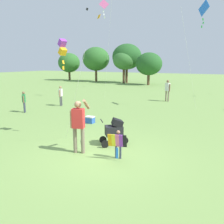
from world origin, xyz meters
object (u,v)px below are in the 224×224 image
object	(u,v)px
kite_adult_black	(63,48)
cooler_box	(90,120)
person_adult_flyer	(78,122)
person_red_shirt	(24,100)
kite_orange_delta	(104,10)
person_sitting_far	(168,89)
kite_green_novelty	(203,11)
child_with_butterfly_kite	(118,142)
stroller	(115,129)
person_kid_running	(61,94)

from	to	relation	value
kite_adult_black	cooler_box	world-z (taller)	kite_adult_black
cooler_box	person_adult_flyer	bearing A→B (deg)	-62.19
kite_adult_black	person_red_shirt	size ratio (longest dim) A/B	3.03
kite_orange_delta	person_sitting_far	world-z (taller)	kite_orange_delta
person_red_shirt	cooler_box	bearing A→B (deg)	-3.36
person_adult_flyer	person_red_shirt	world-z (taller)	person_adult_flyer
kite_green_novelty	child_with_butterfly_kite	bearing A→B (deg)	-95.70
stroller	kite_green_novelty	distance (m)	10.41
stroller	kite_orange_delta	bearing A→B (deg)	121.34
child_with_butterfly_kite	kite_adult_black	world-z (taller)	kite_adult_black
kite_green_novelty	person_kid_running	xyz separation A→B (m)	(-8.71, -3.29, -5.29)
child_with_butterfly_kite	cooler_box	bearing A→B (deg)	134.07
stroller	person_red_shirt	world-z (taller)	person_red_shirt
person_adult_flyer	kite_orange_delta	bearing A→B (deg)	115.16
kite_green_novelty	person_red_shirt	size ratio (longest dim) A/B	5.25
person_sitting_far	person_kid_running	distance (m)	8.30
kite_green_novelty	person_sitting_far	world-z (taller)	kite_green_novelty
kite_orange_delta	person_adult_flyer	bearing A→B (deg)	-64.84
kite_orange_delta	stroller	bearing A→B (deg)	-58.66
child_with_butterfly_kite	person_adult_flyer	world-z (taller)	person_adult_flyer
person_sitting_far	person_kid_running	size ratio (longest dim) A/B	1.19
kite_orange_delta	cooler_box	bearing A→B (deg)	-66.20
kite_orange_delta	kite_adult_black	bearing A→B (deg)	-69.67
child_with_butterfly_kite	stroller	xyz separation A→B (m)	(-0.69, 1.10, 0.03)
person_adult_flyer	person_kid_running	distance (m)	9.17
person_adult_flyer	kite_adult_black	distance (m)	3.14
person_adult_flyer	kite_orange_delta	distance (m)	13.22
person_kid_running	stroller	bearing A→B (deg)	-37.32
stroller	person_kid_running	size ratio (longest dim) A/B	0.73
person_adult_flyer	stroller	world-z (taller)	person_adult_flyer
kite_green_novelty	person_sitting_far	size ratio (longest dim) A/B	4.05
stroller	person_sitting_far	distance (m)	10.93
person_red_shirt	cooler_box	size ratio (longest dim) A/B	2.91
stroller	person_sitting_far	bearing A→B (deg)	94.46
person_kid_running	kite_adult_black	bearing A→B (deg)	-48.53
person_kid_running	cooler_box	size ratio (longest dim) A/B	3.16
kite_orange_delta	person_sitting_far	size ratio (longest dim) A/B	4.66
person_red_shirt	person_sitting_far	world-z (taller)	person_sitting_far
person_adult_flyer	person_red_shirt	distance (m)	7.90
child_with_butterfly_kite	person_kid_running	bearing A→B (deg)	140.07
kite_adult_black	kite_green_novelty	xyz separation A→B (m)	(3.88, 8.77, 2.52)
child_with_butterfly_kite	stroller	distance (m)	1.30
child_with_butterfly_kite	person_sitting_far	size ratio (longest dim) A/B	0.56
cooler_box	stroller	bearing A→B (deg)	-41.44
person_kid_running	child_with_butterfly_kite	bearing A→B (deg)	-39.93
person_red_shirt	child_with_butterfly_kite	bearing A→B (deg)	-23.94
kite_orange_delta	person_red_shirt	world-z (taller)	kite_orange_delta
person_adult_flyer	stroller	bearing A→B (deg)	60.18
child_with_butterfly_kite	person_red_shirt	bearing A→B (deg)	156.06
person_red_shirt	cooler_box	world-z (taller)	person_red_shirt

